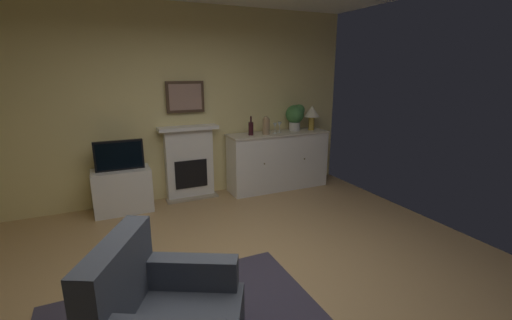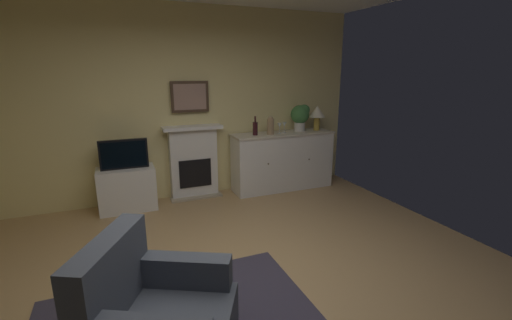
{
  "view_description": "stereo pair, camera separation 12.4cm",
  "coord_description": "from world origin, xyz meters",
  "views": [
    {
      "loc": [
        -1.1,
        -2.42,
        1.89
      ],
      "look_at": [
        0.31,
        0.67,
        1.0
      ],
      "focal_mm": 24.13,
      "sensor_mm": 36.0,
      "label": 1
    },
    {
      "loc": [
        -0.99,
        -2.47,
        1.89
      ],
      "look_at": [
        0.31,
        0.67,
        1.0
      ],
      "focal_mm": 24.13,
      "sensor_mm": 36.0,
      "label": 2
    }
  ],
  "objects": [
    {
      "name": "table_lamp",
      "position": [
        2.1,
        2.36,
        1.21
      ],
      "size": [
        0.26,
        0.26,
        0.4
      ],
      "color": "#B79338",
      "rests_on": "sideboard_cabinet"
    },
    {
      "name": "potted_plant_small",
      "position": [
        1.81,
        2.4,
        1.18
      ],
      "size": [
        0.3,
        0.3,
        0.43
      ],
      "color": "beige",
      "rests_on": "sideboard_cabinet"
    },
    {
      "name": "tv_cabinet",
      "position": [
        -0.91,
        2.37,
        0.3
      ],
      "size": [
        0.75,
        0.42,
        0.6
      ],
      "color": "white",
      "rests_on": "ground_plane"
    },
    {
      "name": "vase_decorative",
      "position": [
        1.23,
        2.31,
        1.07
      ],
      "size": [
        0.11,
        0.11,
        0.28
      ],
      "color": "#9E7F5B",
      "rests_on": "sideboard_cabinet"
    },
    {
      "name": "wine_glass_center",
      "position": [
        1.51,
        2.37,
        1.05
      ],
      "size": [
        0.07,
        0.07,
        0.16
      ],
      "color": "silver",
      "rests_on": "sideboard_cabinet"
    },
    {
      "name": "fireplace_unit",
      "position": [
        0.06,
        2.53,
        0.55
      ],
      "size": [
        0.87,
        0.3,
        1.1
      ],
      "color": "white",
      "rests_on": "ground_plane"
    },
    {
      "name": "framed_picture",
      "position": [
        0.06,
        2.58,
        1.52
      ],
      "size": [
        0.55,
        0.04,
        0.45
      ],
      "color": "#473323"
    },
    {
      "name": "wine_glass_left",
      "position": [
        1.4,
        2.32,
        1.05
      ],
      "size": [
        0.07,
        0.07,
        0.16
      ],
      "color": "silver",
      "rests_on": "sideboard_cabinet"
    },
    {
      "name": "sideboard_cabinet",
      "position": [
        1.48,
        2.36,
        0.46
      ],
      "size": [
        1.66,
        0.49,
        0.93
      ],
      "color": "white",
      "rests_on": "ground_plane"
    },
    {
      "name": "ground_plane",
      "position": [
        0.0,
        0.0,
        -0.05
      ],
      "size": [
        5.43,
        5.38,
        0.1
      ],
      "primitive_type": "cube",
      "color": "tan",
      "rests_on": "ground"
    },
    {
      "name": "tv_set",
      "position": [
        -0.91,
        2.35,
        0.8
      ],
      "size": [
        0.62,
        0.07,
        0.4
      ],
      "color": "black",
      "rests_on": "tv_cabinet"
    },
    {
      "name": "wall_rear",
      "position": [
        0.0,
        2.66,
        1.4
      ],
      "size": [
        5.43,
        0.06,
        2.8
      ],
      "primitive_type": "cube",
      "color": "#EAD68C",
      "rests_on": "ground_plane"
    },
    {
      "name": "wine_bottle",
      "position": [
        0.99,
        2.33,
        1.03
      ],
      "size": [
        0.08,
        0.08,
        0.29
      ],
      "color": "#331419",
      "rests_on": "sideboard_cabinet"
    },
    {
      "name": "armchair",
      "position": [
        -0.87,
        -0.54,
        0.38
      ],
      "size": [
        1.07,
        1.05,
        0.92
      ],
      "color": "#474C56",
      "rests_on": "ground_plane"
    }
  ]
}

